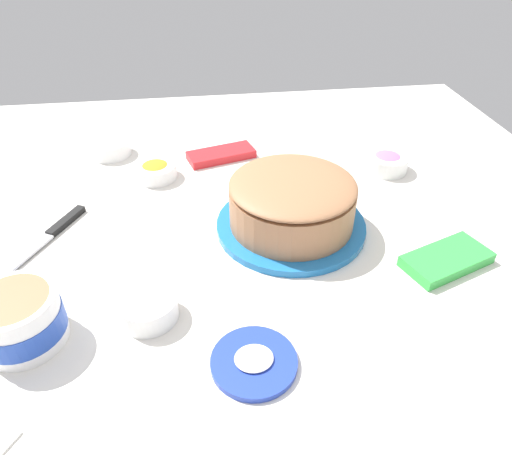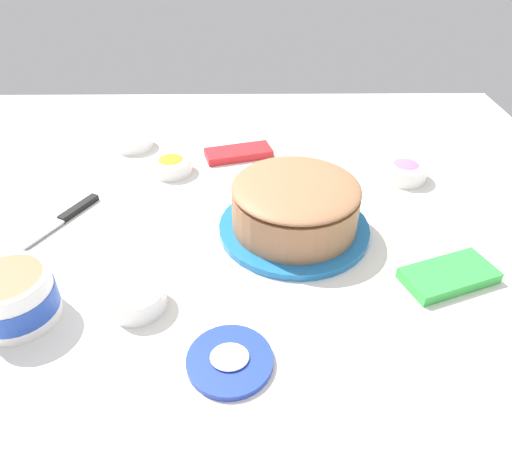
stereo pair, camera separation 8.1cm
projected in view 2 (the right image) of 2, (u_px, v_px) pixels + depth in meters
The scene contains 11 objects.
ground_plane at pixel (235, 250), 0.82m from camera, with size 1.54×1.54×0.00m, color silver.
frosted_cake at pixel (295, 208), 0.84m from camera, with size 0.28×0.28×0.11m.
frosting_tub at pixel (14, 297), 0.67m from camera, with size 0.12×0.12×0.08m.
frosting_tub_lid at pixel (232, 360), 0.62m from camera, with size 0.12×0.12×0.02m.
spreading_knife at pixel (60, 220), 0.88m from camera, with size 0.13×0.22×0.01m.
sprinkle_bowl_orange at pixel (171, 165), 1.03m from camera, with size 0.09×0.09×0.04m.
sprinkle_bowl_green at pixel (132, 140), 1.14m from camera, with size 0.10×0.10×0.04m.
sprinkle_bowl_rainbow at pixel (137, 297), 0.70m from camera, with size 0.09×0.09×0.04m.
sprinkle_bowl_pink at pixel (405, 170), 1.01m from camera, with size 0.10×0.10×0.04m.
candy_box_lower at pixel (239, 153), 1.10m from camera, with size 0.16×0.06×0.02m, color red.
candy_box_upper at pixel (449, 276), 0.75m from camera, with size 0.15×0.08×0.02m, color green.
Camera 2 is at (-0.03, 0.63, 0.52)m, focal length 32.05 mm.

